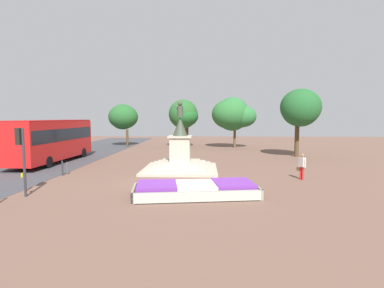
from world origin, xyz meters
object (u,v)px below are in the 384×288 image
(traffic_light_near_crossing, at_px, (21,149))
(pedestrian_with_handbag, at_px, (302,165))
(city_bus, at_px, (52,138))
(statue_monument, at_px, (180,158))
(kerb_bollard_mid_a, at_px, (25,181))
(flower_planter, at_px, (196,190))
(kerb_bollard_north, at_px, (67,168))
(kerb_bollard_mid_b, at_px, (62,168))

(traffic_light_near_crossing, distance_m, pedestrian_with_handbag, 15.48)
(city_bus, bearing_deg, statue_monument, -16.46)
(traffic_light_near_crossing, bearing_deg, statue_monument, 47.21)
(statue_monument, bearing_deg, traffic_light_near_crossing, -132.79)
(traffic_light_near_crossing, bearing_deg, kerb_bollard_mid_a, 117.57)
(flower_planter, distance_m, city_bus, 16.28)
(traffic_light_near_crossing, relative_size, kerb_bollard_north, 4.04)
(flower_planter, height_order, pedestrian_with_handbag, pedestrian_with_handbag)
(flower_planter, distance_m, pedestrian_with_handbag, 7.62)
(flower_planter, distance_m, kerb_bollard_mid_b, 10.08)
(flower_planter, distance_m, traffic_light_near_crossing, 8.57)
(flower_planter, bearing_deg, pedestrian_with_handbag, 32.56)
(traffic_light_near_crossing, bearing_deg, pedestrian_with_handbag, 17.24)
(traffic_light_near_crossing, relative_size, kerb_bollard_mid_b, 3.33)
(pedestrian_with_handbag, bearing_deg, flower_planter, -147.44)
(traffic_light_near_crossing, bearing_deg, city_bus, 110.79)
(traffic_light_near_crossing, bearing_deg, kerb_bollard_north, 94.70)
(pedestrian_with_handbag, relative_size, kerb_bollard_north, 1.95)
(kerb_bollard_north, bearing_deg, traffic_light_near_crossing, -85.30)
(kerb_bollard_mid_a, relative_size, kerb_bollard_mid_b, 1.00)
(city_bus, bearing_deg, flower_planter, -39.77)
(pedestrian_with_handbag, bearing_deg, kerb_bollard_mid_a, -166.88)
(city_bus, relative_size, kerb_bollard_mid_b, 10.29)
(kerb_bollard_mid_b, distance_m, kerb_bollard_north, 0.43)
(pedestrian_with_handbag, height_order, kerb_bollard_mid_b, pedestrian_with_handbag)
(city_bus, bearing_deg, pedestrian_with_handbag, -18.40)
(city_bus, relative_size, kerb_bollard_north, 12.47)
(statue_monument, distance_m, kerb_bollard_mid_b, 7.94)
(kerb_bollard_mid_a, distance_m, kerb_bollard_mid_b, 4.19)
(traffic_light_near_crossing, relative_size, pedestrian_with_handbag, 2.07)
(kerb_bollard_mid_b, bearing_deg, kerb_bollard_mid_a, -89.25)
(city_bus, xyz_separation_m, kerb_bollard_mid_a, (3.58, -9.82, -1.53))
(city_bus, bearing_deg, kerb_bollard_mid_b, -57.94)
(flower_planter, relative_size, statue_monument, 1.20)
(flower_planter, bearing_deg, kerb_bollard_mid_b, 152.10)
(pedestrian_with_handbag, xyz_separation_m, kerb_bollard_mid_b, (-15.31, 0.63, -0.38))
(kerb_bollard_mid_b, bearing_deg, traffic_light_near_crossing, -83.58)
(kerb_bollard_mid_a, bearing_deg, traffic_light_near_crossing, -62.43)
(flower_planter, distance_m, kerb_bollard_north, 10.17)
(pedestrian_with_handbag, bearing_deg, statue_monument, 158.88)
(pedestrian_with_handbag, bearing_deg, kerb_bollard_north, 176.09)
(kerb_bollard_mid_a, bearing_deg, flower_planter, -3.44)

